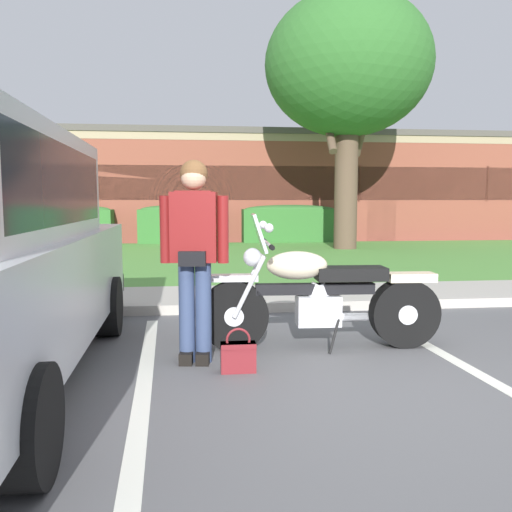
{
  "coord_description": "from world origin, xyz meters",
  "views": [
    {
      "loc": [
        -1.33,
        -3.66,
        1.37
      ],
      "look_at": [
        -0.75,
        1.28,
        0.85
      ],
      "focal_mm": 37.33,
      "sensor_mm": 36.0,
      "label": 1
    }
  ],
  "objects_px": {
    "hedge_center_left": "(181,224)",
    "hedge_center_right": "(290,223)",
    "rider_person": "(194,246)",
    "shade_tree": "(348,67)",
    "motorcycle": "(329,296)",
    "handbag": "(238,354)",
    "hedge_left": "(66,224)",
    "brick_building": "(217,188)"
  },
  "relations": [
    {
      "from": "hedge_center_right",
      "to": "shade_tree",
      "type": "bearing_deg",
      "value": -68.28
    },
    {
      "from": "hedge_center_left",
      "to": "brick_building",
      "type": "relative_size",
      "value": 0.1
    },
    {
      "from": "rider_person",
      "to": "handbag",
      "type": "bearing_deg",
      "value": -42.9
    },
    {
      "from": "shade_tree",
      "to": "hedge_left",
      "type": "relative_size",
      "value": 2.45
    },
    {
      "from": "motorcycle",
      "to": "hedge_left",
      "type": "xyz_separation_m",
      "value": [
        -5.12,
        12.11,
        0.16
      ]
    },
    {
      "from": "hedge_left",
      "to": "handbag",
      "type": "bearing_deg",
      "value": -71.62
    },
    {
      "from": "hedge_center_left",
      "to": "shade_tree",
      "type": "bearing_deg",
      "value": -30.34
    },
    {
      "from": "hedge_center_left",
      "to": "brick_building",
      "type": "height_order",
      "value": "brick_building"
    },
    {
      "from": "handbag",
      "to": "hedge_center_right",
      "type": "relative_size",
      "value": 0.12
    },
    {
      "from": "hedge_left",
      "to": "motorcycle",
      "type": "bearing_deg",
      "value": -67.1
    },
    {
      "from": "motorcycle",
      "to": "hedge_center_left",
      "type": "height_order",
      "value": "motorcycle"
    },
    {
      "from": "hedge_center_left",
      "to": "hedge_center_right",
      "type": "distance_m",
      "value": 3.48
    },
    {
      "from": "handbag",
      "to": "brick_building",
      "type": "height_order",
      "value": "brick_building"
    },
    {
      "from": "hedge_center_left",
      "to": "hedge_center_right",
      "type": "bearing_deg",
      "value": 0.0
    },
    {
      "from": "motorcycle",
      "to": "handbag",
      "type": "relative_size",
      "value": 6.23
    },
    {
      "from": "handbag",
      "to": "hedge_left",
      "type": "xyz_separation_m",
      "value": [
        -4.23,
        12.72,
        0.51
      ]
    },
    {
      "from": "motorcycle",
      "to": "brick_building",
      "type": "distance_m",
      "value": 17.2
    },
    {
      "from": "hedge_left",
      "to": "hedge_center_right",
      "type": "relative_size",
      "value": 0.91
    },
    {
      "from": "shade_tree",
      "to": "brick_building",
      "type": "height_order",
      "value": "shade_tree"
    },
    {
      "from": "brick_building",
      "to": "handbag",
      "type": "bearing_deg",
      "value": -92.06
    },
    {
      "from": "rider_person",
      "to": "hedge_center_left",
      "type": "distance_m",
      "value": 12.41
    },
    {
      "from": "motorcycle",
      "to": "hedge_left",
      "type": "relative_size",
      "value": 0.8
    },
    {
      "from": "rider_person",
      "to": "handbag",
      "type": "xyz_separation_m",
      "value": [
        0.34,
        -0.31,
        -0.85
      ]
    },
    {
      "from": "shade_tree",
      "to": "handbag",
      "type": "bearing_deg",
      "value": -110.63
    },
    {
      "from": "motorcycle",
      "to": "hedge_left",
      "type": "distance_m",
      "value": 13.15
    },
    {
      "from": "handbag",
      "to": "hedge_center_left",
      "type": "xyz_separation_m",
      "value": [
        -0.75,
        12.72,
        0.51
      ]
    },
    {
      "from": "shade_tree",
      "to": "brick_building",
      "type": "relative_size",
      "value": 0.26
    },
    {
      "from": "hedge_center_right",
      "to": "brick_building",
      "type": "bearing_deg",
      "value": 112.61
    },
    {
      "from": "motorcycle",
      "to": "brick_building",
      "type": "relative_size",
      "value": 0.08
    },
    {
      "from": "shade_tree",
      "to": "hedge_center_left",
      "type": "height_order",
      "value": "shade_tree"
    },
    {
      "from": "hedge_left",
      "to": "hedge_center_left",
      "type": "relative_size",
      "value": 1.08
    },
    {
      "from": "motorcycle",
      "to": "handbag",
      "type": "xyz_separation_m",
      "value": [
        -0.89,
        -0.6,
        -0.34
      ]
    },
    {
      "from": "motorcycle",
      "to": "handbag",
      "type": "height_order",
      "value": "motorcycle"
    },
    {
      "from": "rider_person",
      "to": "hedge_center_right",
      "type": "bearing_deg",
      "value": 76.09
    },
    {
      "from": "brick_building",
      "to": "hedge_center_left",
      "type": "bearing_deg",
      "value": -105.38
    },
    {
      "from": "motorcycle",
      "to": "hedge_left",
      "type": "height_order",
      "value": "motorcycle"
    },
    {
      "from": "rider_person",
      "to": "shade_tree",
      "type": "bearing_deg",
      "value": 67.05
    },
    {
      "from": "motorcycle",
      "to": "hedge_center_left",
      "type": "bearing_deg",
      "value": 97.71
    },
    {
      "from": "shade_tree",
      "to": "rider_person",
      "type": "bearing_deg",
      "value": -112.95
    },
    {
      "from": "hedge_center_left",
      "to": "motorcycle",
      "type": "bearing_deg",
      "value": -82.29
    },
    {
      "from": "handbag",
      "to": "hedge_center_right",
      "type": "xyz_separation_m",
      "value": [
        2.73,
        12.72,
        0.51
      ]
    },
    {
      "from": "rider_person",
      "to": "hedge_center_right",
      "type": "distance_m",
      "value": 12.78
    }
  ]
}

